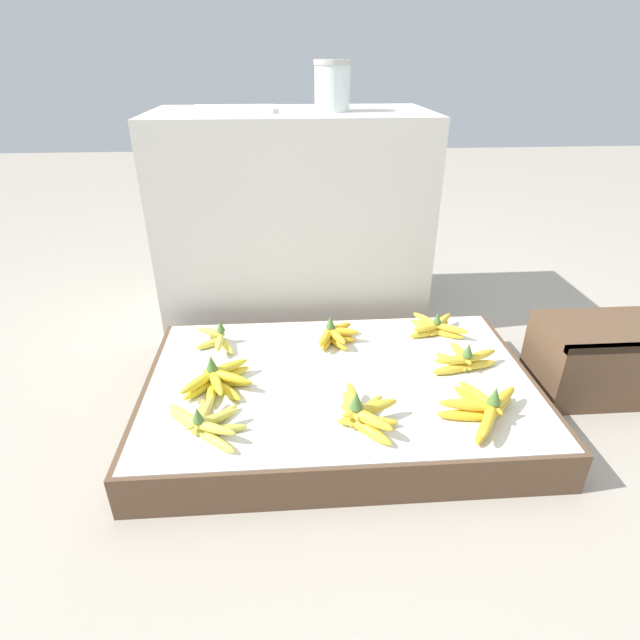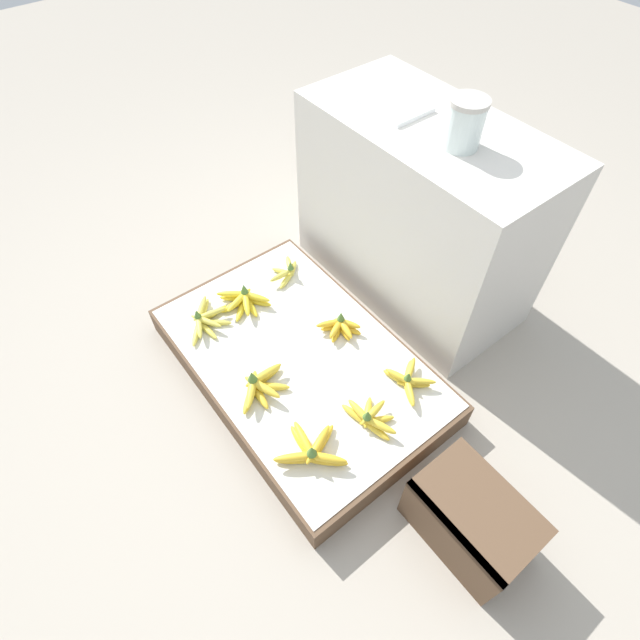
# 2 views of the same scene
# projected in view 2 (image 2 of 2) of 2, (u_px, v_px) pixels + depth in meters

# --- Properties ---
(ground_plane) EXTENTS (10.00, 10.00, 0.00)m
(ground_plane) POSITION_uv_depth(u_px,v_px,m) (300.00, 373.00, 2.15)
(ground_plane) COLOR #A89E8E
(display_platform) EXTENTS (1.21, 0.77, 0.14)m
(display_platform) POSITION_uv_depth(u_px,v_px,m) (300.00, 365.00, 2.10)
(display_platform) COLOR brown
(display_platform) RESTS_ON ground_plane
(back_vendor_table) EXTENTS (1.06, 0.53, 0.84)m
(back_vendor_table) POSITION_uv_depth(u_px,v_px,m) (418.00, 214.00, 2.17)
(back_vendor_table) COLOR beige
(back_vendor_table) RESTS_ON ground_plane
(wooden_crate) EXTENTS (0.39, 0.26, 0.25)m
(wooden_crate) POSITION_uv_depth(u_px,v_px,m) (471.00, 519.00, 1.64)
(wooden_crate) COLOR brown
(wooden_crate) RESTS_ON ground_plane
(banana_bunch_front_left) EXTENTS (0.23, 0.23, 0.09)m
(banana_bunch_front_left) POSITION_uv_depth(u_px,v_px,m) (205.00, 319.00, 2.13)
(banana_bunch_front_left) COLOR #DBCC4C
(banana_bunch_front_left) RESTS_ON display_platform
(banana_bunch_front_midleft) EXTENTS (0.18, 0.24, 0.11)m
(banana_bunch_front_midleft) POSITION_uv_depth(u_px,v_px,m) (259.00, 386.00, 1.92)
(banana_bunch_front_midleft) COLOR gold
(banana_bunch_front_midleft) RESTS_ON display_platform
(banana_bunch_front_midright) EXTENTS (0.25, 0.27, 0.11)m
(banana_bunch_front_midright) POSITION_uv_depth(u_px,v_px,m) (311.00, 451.00, 1.75)
(banana_bunch_front_midright) COLOR gold
(banana_bunch_front_midright) RESTS_ON display_platform
(banana_bunch_middle_left) EXTENTS (0.21, 0.21, 0.10)m
(banana_bunch_middle_left) POSITION_uv_depth(u_px,v_px,m) (244.00, 300.00, 2.19)
(banana_bunch_middle_left) COLOR yellow
(banana_bunch_middle_left) RESTS_ON display_platform
(banana_bunch_middle_midright) EXTENTS (0.23, 0.14, 0.10)m
(banana_bunch_middle_midright) POSITION_uv_depth(u_px,v_px,m) (370.00, 418.00, 1.83)
(banana_bunch_middle_midright) COLOR gold
(banana_bunch_middle_midright) RESTS_ON display_platform
(banana_bunch_back_left) EXTENTS (0.15, 0.19, 0.09)m
(banana_bunch_back_left) POSITION_uv_depth(u_px,v_px,m) (287.00, 272.00, 2.31)
(banana_bunch_back_left) COLOR #DBCC4C
(banana_bunch_back_left) RESTS_ON display_platform
(banana_bunch_back_midleft) EXTENTS (0.16, 0.16, 0.10)m
(banana_bunch_back_midleft) POSITION_uv_depth(u_px,v_px,m) (340.00, 327.00, 2.10)
(banana_bunch_back_midleft) COLOR gold
(banana_bunch_back_midleft) RESTS_ON display_platform
(banana_bunch_back_midright) EXTENTS (0.21, 0.17, 0.09)m
(banana_bunch_back_midright) POSITION_uv_depth(u_px,v_px,m) (408.00, 381.00, 1.94)
(banana_bunch_back_midright) COLOR gold
(banana_bunch_back_midright) RESTS_ON display_platform
(glass_jar) EXTENTS (0.14, 0.14, 0.17)m
(glass_jar) POSITION_uv_depth(u_px,v_px,m) (465.00, 123.00, 1.69)
(glass_jar) COLOR silver
(glass_jar) RESTS_ON back_vendor_table
(foam_tray_white) EXTENTS (0.30, 0.20, 0.02)m
(foam_tray_white) POSITION_uv_depth(u_px,v_px,m) (390.00, 102.00, 1.93)
(foam_tray_white) COLOR white
(foam_tray_white) RESTS_ON back_vendor_table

